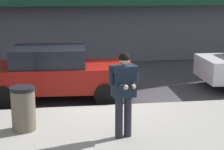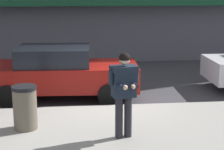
% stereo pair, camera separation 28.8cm
% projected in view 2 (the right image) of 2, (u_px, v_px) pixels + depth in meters
% --- Properties ---
extents(ground_plane, '(80.00, 80.00, 0.00)m').
position_uv_depth(ground_plane, '(109.00, 108.00, 10.26)').
color(ground_plane, '#3D3D42').
extents(sidewalk, '(32.00, 5.30, 0.14)m').
position_uv_depth(sidewalk, '(172.00, 146.00, 7.58)').
color(sidewalk, '#99968E').
rests_on(sidewalk, ground).
extents(curb_paint_line, '(28.00, 0.12, 0.01)m').
position_uv_depth(curb_paint_line, '(145.00, 106.00, 10.41)').
color(curb_paint_line, silver).
rests_on(curb_paint_line, ground).
extents(parked_sedan_mid, '(4.59, 2.11, 1.54)m').
position_uv_depth(parked_sedan_mid, '(59.00, 72.00, 11.00)').
color(parked_sedan_mid, maroon).
rests_on(parked_sedan_mid, ground).
extents(man_texting_on_phone, '(0.64, 0.63, 1.81)m').
position_uv_depth(man_texting_on_phone, '(124.00, 86.00, 7.61)').
color(man_texting_on_phone, '#23232B').
rests_on(man_texting_on_phone, sidewalk).
extents(trash_bin, '(0.55, 0.55, 0.98)m').
position_uv_depth(trash_bin, '(25.00, 107.00, 8.24)').
color(trash_bin, '#665B4C').
rests_on(trash_bin, sidewalk).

